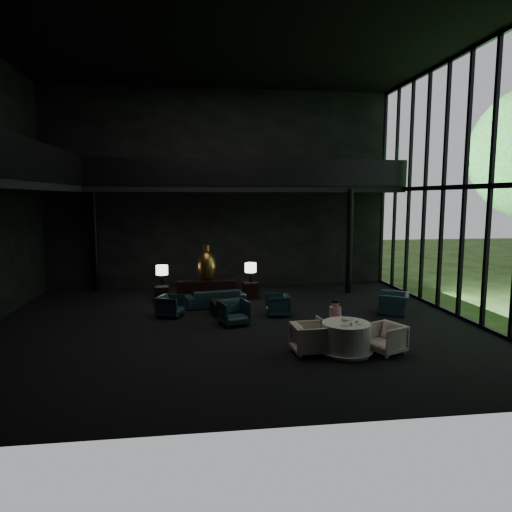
{
  "coord_description": "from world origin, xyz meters",
  "views": [
    {
      "loc": [
        -1.1,
        -12.82,
        3.7
      ],
      "look_at": [
        0.7,
        0.5,
        1.96
      ],
      "focal_mm": 32.0,
      "sensor_mm": 36.0,
      "label": 1
    }
  ],
  "objects": [
    {
      "name": "floor",
      "position": [
        0.0,
        0.0,
        0.0
      ],
      "size": [
        14.0,
        12.0,
        0.02
      ],
      "primitive_type": "cube",
      "color": "black",
      "rests_on": "ground"
    },
    {
      "name": "ceiling",
      "position": [
        0.0,
        0.0,
        8.0
      ],
      "size": [
        14.0,
        12.0,
        0.02
      ],
      "primitive_type": "cube",
      "color": "black",
      "rests_on": "ground"
    },
    {
      "name": "wall_back",
      "position": [
        0.0,
        6.0,
        4.0
      ],
      "size": [
        14.0,
        0.04,
        8.0
      ],
      "primitive_type": "cube",
      "color": "black",
      "rests_on": "ground"
    },
    {
      "name": "wall_front",
      "position": [
        0.0,
        -6.0,
        4.0
      ],
      "size": [
        14.0,
        0.04,
        8.0
      ],
      "primitive_type": "cube",
      "color": "black",
      "rests_on": "ground"
    },
    {
      "name": "curtain_wall",
      "position": [
        6.95,
        0.0,
        4.0
      ],
      "size": [
        0.2,
        12.0,
        8.0
      ],
      "primitive_type": null,
      "color": "black",
      "rests_on": "ground"
    },
    {
      "name": "mezzanine_left",
      "position": [
        -6.0,
        0.0,
        4.0
      ],
      "size": [
        2.0,
        12.0,
        0.25
      ],
      "primitive_type": "cube",
      "color": "black",
      "rests_on": "wall_left"
    },
    {
      "name": "mezzanine_back",
      "position": [
        1.0,
        5.0,
        4.0
      ],
      "size": [
        12.0,
        2.0,
        0.25
      ],
      "primitive_type": "cube",
      "color": "black",
      "rests_on": "wall_back"
    },
    {
      "name": "railing_left",
      "position": [
        -5.0,
        0.0,
        4.6
      ],
      "size": [
        0.06,
        12.0,
        1.0
      ],
      "primitive_type": "cube",
      "color": "black",
      "rests_on": "mezzanine_left"
    },
    {
      "name": "railing_back",
      "position": [
        1.0,
        4.0,
        4.6
      ],
      "size": [
        12.0,
        0.06,
        1.0
      ],
      "primitive_type": "cube",
      "color": "black",
      "rests_on": "mezzanine_back"
    },
    {
      "name": "column_nw",
      "position": [
        -5.0,
        5.7,
        2.0
      ],
      "size": [
        0.24,
        0.24,
        4.0
      ],
      "primitive_type": "cylinder",
      "color": "black",
      "rests_on": "floor"
    },
    {
      "name": "column_ne",
      "position": [
        4.8,
        4.0,
        2.0
      ],
      "size": [
        0.24,
        0.24,
        4.0
      ],
      "primitive_type": "cylinder",
      "color": "black",
      "rests_on": "floor"
    },
    {
      "name": "console",
      "position": [
        -0.7,
        3.56,
        0.34
      ],
      "size": [
        2.14,
        0.49,
        0.68
      ],
      "primitive_type": "cube",
      "color": "black",
      "rests_on": "floor"
    },
    {
      "name": "bronze_urn",
      "position": [
        -0.7,
        3.69,
        1.23
      ],
      "size": [
        0.69,
        0.69,
        1.29
      ],
      "color": "olive",
      "rests_on": "console"
    },
    {
      "name": "side_table_left",
      "position": [
        -2.3,
        3.46,
        0.27
      ],
      "size": [
        0.49,
        0.49,
        0.54
      ],
      "primitive_type": "cube",
      "color": "black",
      "rests_on": "floor"
    },
    {
      "name": "table_lamp_left",
      "position": [
        -2.3,
        3.71,
        1.05
      ],
      "size": [
        0.43,
        0.43,
        0.72
      ],
      "color": "black",
      "rests_on": "side_table_left"
    },
    {
      "name": "side_table_right",
      "position": [
        0.9,
        3.52,
        0.3
      ],
      "size": [
        0.54,
        0.54,
        0.6
      ],
      "primitive_type": "cube",
      "color": "black",
      "rests_on": "floor"
    },
    {
      "name": "table_lamp_right",
      "position": [
        0.9,
        3.52,
        1.11
      ],
      "size": [
        0.42,
        0.42,
        0.71
      ],
      "color": "black",
      "rests_on": "side_table_right"
    },
    {
      "name": "sofa",
      "position": [
        -0.45,
        2.4,
        0.38
      ],
      "size": [
        2.04,
        0.93,
        0.77
      ],
      "primitive_type": "imported",
      "rotation": [
        0.0,
        0.0,
        3.33
      ],
      "color": "#183237",
      "rests_on": "floor"
    },
    {
      "name": "lounge_armchair_west",
      "position": [
        -1.88,
        1.23,
        0.35
      ],
      "size": [
        0.84,
        0.87,
        0.7
      ],
      "primitive_type": "imported",
      "rotation": [
        0.0,
        0.0,
        1.2
      ],
      "color": "#213541",
      "rests_on": "floor"
    },
    {
      "name": "lounge_armchair_east",
      "position": [
        1.44,
        0.91,
        0.35
      ],
      "size": [
        0.68,
        0.72,
        0.7
      ],
      "primitive_type": "imported",
      "rotation": [
        0.0,
        0.0,
        -1.63
      ],
      "color": "#263B41",
      "rests_on": "floor"
    },
    {
      "name": "lounge_armchair_south",
      "position": [
        -0.02,
        0.06,
        0.41
      ],
      "size": [
        0.99,
        0.96,
        0.82
      ],
      "primitive_type": "imported",
      "rotation": [
        0.0,
        0.0,
        0.32
      ],
      "color": "#1C3336",
      "rests_on": "floor"
    },
    {
      "name": "window_armchair",
      "position": [
        5.16,
        0.65,
        0.43
      ],
      "size": [
        1.01,
        1.16,
        0.85
      ],
      "primitive_type": "imported",
      "rotation": [
        0.0,
        0.0,
        -2.05
      ],
      "color": "black",
      "rests_on": "floor"
    },
    {
      "name": "coffee_table",
      "position": [
        -0.11,
        1.36,
        0.21
      ],
      "size": [
        1.09,
        1.09,
        0.43
      ],
      "primitive_type": "cube",
      "rotation": [
        0.0,
        0.0,
        0.15
      ],
      "color": "black",
      "rests_on": "floor"
    },
    {
      "name": "dining_table",
      "position": [
        2.42,
        -2.73,
        0.33
      ],
      "size": [
        1.29,
        1.29,
        0.75
      ],
      "color": "white",
      "rests_on": "floor"
    },
    {
      "name": "dining_chair_north",
      "position": [
        2.39,
        -1.71,
        0.3
      ],
      "size": [
        0.66,
        0.62,
        0.6
      ],
      "primitive_type": "imported",
      "rotation": [
        0.0,
        0.0,
        3.28
      ],
      "color": "beige",
      "rests_on": "floor"
    },
    {
      "name": "dining_chair_east",
      "position": [
        3.37,
        -2.82,
        0.39
      ],
      "size": [
        0.96,
        0.99,
        0.78
      ],
      "primitive_type": "imported",
      "rotation": [
        0.0,
        0.0,
        -1.14
      ],
      "color": "beige",
      "rests_on": "floor"
    },
    {
      "name": "dining_chair_west",
      "position": [
        1.56,
        -2.6,
        0.41
      ],
      "size": [
        0.79,
        0.84,
        0.82
      ],
      "primitive_type": "imported",
      "rotation": [
        0.0,
        0.0,
        1.62
      ],
      "color": "#BDA691",
      "rests_on": "floor"
    },
    {
      "name": "child",
      "position": [
        2.46,
        -1.73,
        0.78
      ],
      "size": [
        0.31,
        0.31,
        0.66
      ],
      "rotation": [
        0.0,
        0.0,
        3.14
      ],
      "color": "#E7ADC0",
      "rests_on": "dining_chair_north"
    },
    {
      "name": "plate_a",
      "position": [
        2.32,
        -2.95,
        0.76
      ],
      "size": [
        0.28,
        0.28,
        0.01
      ],
      "primitive_type": "cylinder",
      "rotation": [
        0.0,
        0.0,
        -0.41
      ],
      "color": "white",
      "rests_on": "dining_table"
    },
    {
      "name": "plate_b",
      "position": [
        2.59,
        -2.44,
        0.76
      ],
      "size": [
        0.26,
        0.26,
        0.02
      ],
      "primitive_type": "cylinder",
      "rotation": [
        0.0,
        0.0,
        0.11
      ],
      "color": "white",
      "rests_on": "dining_table"
    },
    {
      "name": "saucer",
      "position": [
        2.68,
        -2.88,
        0.76
      ],
      "size": [
        0.21,
        0.21,
        0.01
      ],
      "primitive_type": "cylinder",
      "rotation": [
        0.0,
        0.0,
        -0.35
      ],
      "color": "white",
      "rests_on": "dining_table"
    },
    {
      "name": "coffee_cup",
      "position": [
        2.65,
        -2.79,
        0.79
      ],
      "size": [
        0.09,
        0.09,
        0.06
      ],
      "primitive_type": "cylinder",
      "rotation": [
        0.0,
        0.0,
        -0.21
      ],
      "color": "white",
      "rests_on": "saucer"
    },
    {
      "name": "cereal_bowl",
      "position": [
        2.43,
        -2.57,
        0.79
      ],
      "size": [
        0.17,
        0.17,
        0.08
      ],
      "primitive_type": "ellipsoid",
      "color": "white",
      "rests_on": "dining_table"
    },
    {
      "name": "cream_pot",
      "position": [
        2.45,
        -2.97,
        0.78
      ],
      "size": [
        0.07,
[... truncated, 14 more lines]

